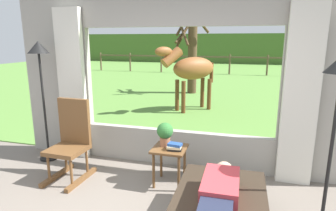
{
  "coord_description": "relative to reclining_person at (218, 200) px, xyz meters",
  "views": [
    {
      "loc": [
        1.02,
        -1.81,
        1.92
      ],
      "look_at": [
        0.0,
        1.8,
        1.05
      ],
      "focal_mm": 30.46,
      "sensor_mm": 36.0,
      "label": 1
    }
  ],
  "objects": [
    {
      "name": "pasture_fence_line",
      "position": [
        -0.83,
        14.03,
        0.22
      ],
      "size": [
        16.1,
        0.1,
        1.1
      ],
      "color": "brown",
      "rests_on": "outdoor_pasture_lawn"
    },
    {
      "name": "side_table",
      "position": [
        -0.76,
        1.11,
        -0.1
      ],
      "size": [
        0.44,
        0.44,
        0.52
      ],
      "color": "brown",
      "rests_on": "ground_plane"
    },
    {
      "name": "potted_plant",
      "position": [
        -0.84,
        1.17,
        0.18
      ],
      "size": [
        0.22,
        0.22,
        0.32
      ],
      "color": "#9E6042",
      "rests_on": "side_table"
    },
    {
      "name": "curtain_panel_right",
      "position": [
        0.86,
        1.61,
        0.68
      ],
      "size": [
        0.44,
        0.1,
        2.4
      ],
      "primitive_type": "cube",
      "color": "silver",
      "rests_on": "ground_plane"
    },
    {
      "name": "reclining_person",
      "position": [
        0.0,
        0.0,
        0.0
      ],
      "size": [
        0.35,
        1.43,
        0.22
      ],
      "rotation": [
        0.0,
        0.0,
        0.02
      ],
      "color": "#B23338",
      "rests_on": "recliner_sofa"
    },
    {
      "name": "book_stack",
      "position": [
        -0.67,
        1.05,
        0.04
      ],
      "size": [
        0.2,
        0.15,
        0.09
      ],
      "color": "black",
      "rests_on": "side_table"
    },
    {
      "name": "pasture_tree",
      "position": [
        -1.79,
        7.8,
        0.96
      ],
      "size": [
        1.2,
        1.2,
        2.95
      ],
      "color": "#4C3823",
      "rests_on": "outdoor_pasture_lawn"
    },
    {
      "name": "floor_lamp_left",
      "position": [
        -2.9,
        1.37,
        1.01
      ],
      "size": [
        0.32,
        0.32,
        1.9
      ],
      "color": "black",
      "rests_on": "ground_plane"
    },
    {
      "name": "rocking_chair",
      "position": [
        -2.14,
        0.94,
        0.02
      ],
      "size": [
        0.5,
        0.7,
        1.12
      ],
      "rotation": [
        0.0,
        0.0,
        -0.04
      ],
      "color": "brown",
      "rests_on": "ground_plane"
    },
    {
      "name": "curtain_panel_left",
      "position": [
        -2.52,
        1.61,
        0.68
      ],
      "size": [
        0.44,
        0.1,
        2.4
      ],
      "primitive_type": "cube",
      "color": "silver",
      "rests_on": "ground_plane"
    },
    {
      "name": "back_wall_with_window",
      "position": [
        -0.83,
        1.75,
        0.73
      ],
      "size": [
        5.2,
        0.12,
        2.55
      ],
      "color": "#9E998E",
      "rests_on": "ground_plane"
    },
    {
      "name": "distant_hill_ridge",
      "position": [
        -0.83,
        22.49,
        0.68
      ],
      "size": [
        36.0,
        2.0,
        2.4
      ],
      "primitive_type": "cube",
      "color": "#44632A",
      "rests_on": "ground_plane"
    },
    {
      "name": "outdoor_pasture_lawn",
      "position": [
        -0.83,
        12.65,
        -0.51
      ],
      "size": [
        36.0,
        21.68,
        0.02
      ],
      "primitive_type": "cube",
      "color": "#568438",
      "rests_on": "ground_plane"
    },
    {
      "name": "horse",
      "position": [
        -1.28,
        5.19,
        0.63
      ],
      "size": [
        1.53,
        1.52,
        1.73
      ],
      "rotation": [
        0.0,
        0.0,
        2.35
      ],
      "color": "brown",
      "rests_on": "outdoor_pasture_lawn"
    }
  ]
}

